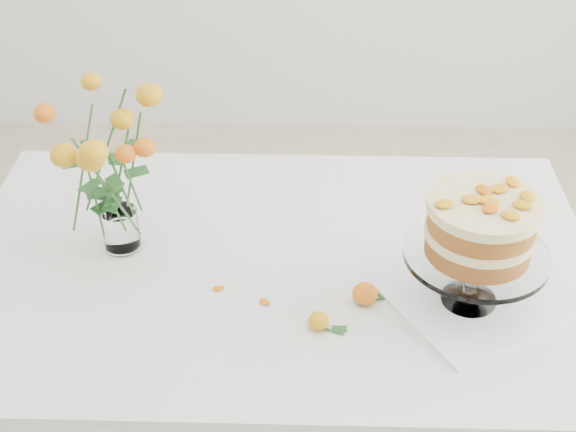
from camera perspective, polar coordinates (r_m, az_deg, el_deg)
table at (r=1.84m, az=-0.80°, el=-5.21°), size 1.43×0.93×0.76m
napkin at (r=1.72m, az=12.67°, el=-5.96°), size 0.40×0.40×0.01m
cake_stand at (r=1.61m, az=13.48°, el=-1.14°), size 0.29×0.29×0.26m
rose_vase at (r=1.73m, az=-12.53°, el=4.08°), size 0.27×0.27×0.41m
loose_rose_near at (r=1.61m, az=2.19°, el=-7.47°), size 0.07×0.05×0.04m
loose_rose_far at (r=1.67m, az=5.51°, el=-5.52°), size 0.10×0.05×0.05m
stray_petal_a at (r=1.72m, az=-4.97°, el=-5.16°), size 0.03×0.02×0.00m
stray_petal_b at (r=1.68m, az=-1.70°, el=-6.12°), size 0.03×0.02×0.00m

